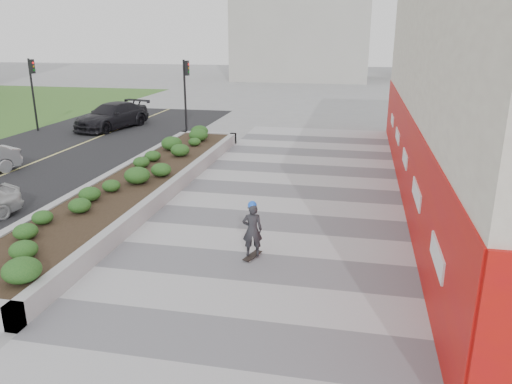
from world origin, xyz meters
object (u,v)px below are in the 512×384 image
Objects in this scene: traffic_signal_near at (186,86)px; car_dark at (112,116)px; traffic_signal_far at (33,84)px; planter at (138,181)px; skateboarder at (252,230)px.

traffic_signal_near reaches higher than car_dark.
traffic_signal_far is at bearing -143.23° from car_dark.
planter is at bearing -44.68° from car_dark.
traffic_signal_far reaches higher than car_dark.
traffic_signal_near is at bearing 132.68° from skateboarder.
traffic_signal_near is 2.67× the size of skateboarder.
planter is 7.07m from skateboarder.
traffic_signal_near is at bearing 2.24° from car_dark.
skateboarder is 0.30× the size of car_dark.
planter is 10.90m from traffic_signal_near.
traffic_signal_near is (-1.73, 10.50, 2.34)m from planter.
planter is at bearing 156.34° from skateboarder.
planter is 3.41× the size of car_dark.
skateboarder is at bearing -42.17° from traffic_signal_far.
car_dark reaches higher than planter.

